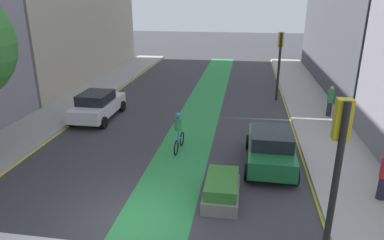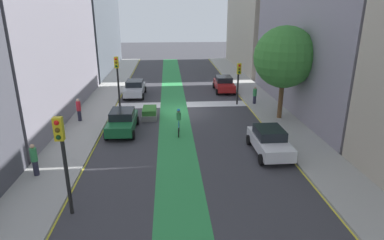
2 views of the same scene
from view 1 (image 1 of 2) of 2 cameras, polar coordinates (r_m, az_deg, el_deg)
ground_plane at (r=11.44m, az=-10.17°, el=-16.18°), size 120.00×120.00×0.00m
bike_lane_paint at (r=11.25m, az=-6.51°, el=-16.65°), size 2.40×60.00×0.01m
traffic_signal_near_right at (r=8.57m, az=22.87°, el=-5.82°), size 0.35×0.52×4.57m
traffic_signal_far_right at (r=23.64m, az=14.27°, el=10.59°), size 0.35×0.52×4.46m
car_green_right_far at (r=14.60m, az=12.82°, el=-4.39°), size 2.07×4.22×1.57m
car_white_left_far at (r=20.38m, az=-15.28°, el=2.37°), size 2.03×4.20×1.57m
cyclist_in_lane at (r=15.46m, az=-2.24°, el=-1.82°), size 0.32×1.73×1.86m
pedestrian_sidewalk_right_a at (r=21.13m, az=21.81°, el=2.95°), size 0.34×0.34×1.75m
median_planter at (r=12.13m, az=4.91°, el=-11.35°), size 1.19×2.13×0.85m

